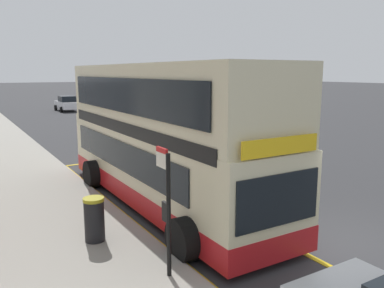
# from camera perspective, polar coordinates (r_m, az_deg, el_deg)

# --- Properties ---
(ground_plane) EXTENTS (260.00, 260.00, 0.00)m
(ground_plane) POSITION_cam_1_polar(r_m,az_deg,el_deg) (39.17, -19.24, 3.67)
(ground_plane) COLOR #333335
(double_decker_bus) EXTENTS (3.22, 10.56, 4.40)m
(double_decker_bus) POSITION_cam_1_polar(r_m,az_deg,el_deg) (12.44, -4.39, 0.57)
(double_decker_bus) COLOR beige
(double_decker_bus) RESTS_ON ground
(bus_bay_markings) EXTENTS (2.81, 13.99, 0.01)m
(bus_bay_markings) POSITION_cam_1_polar(r_m,az_deg,el_deg) (12.80, -4.61, -8.67)
(bus_bay_markings) COLOR gold
(bus_bay_markings) RESTS_ON ground
(bus_stop_sign) EXTENTS (0.09, 0.51, 2.58)m
(bus_stop_sign) POSITION_cam_1_polar(r_m,az_deg,el_deg) (7.85, -3.68, -8.25)
(bus_stop_sign) COLOR black
(bus_stop_sign) RESTS_ON pavement_near
(parked_car_white_kerbside) EXTENTS (2.09, 4.20, 1.62)m
(parked_car_white_kerbside) POSITION_cam_1_polar(r_m,az_deg,el_deg) (44.89, -17.54, 5.57)
(parked_car_white_kerbside) COLOR silver
(parked_car_white_kerbside) RESTS_ON ground
(litter_bin) EXTENTS (0.50, 0.50, 1.08)m
(litter_bin) POSITION_cam_1_polar(r_m,az_deg,el_deg) (9.96, -13.88, -10.47)
(litter_bin) COLOR black
(litter_bin) RESTS_ON pavement_near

